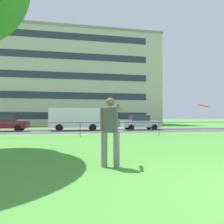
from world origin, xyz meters
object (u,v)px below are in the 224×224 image
(frisbee, at_px, (204,105))
(car_maroon_left, at_px, (5,123))
(person_thrower, at_px, (110,129))
(apartment_building_background, at_px, (54,81))
(panel_van_right, at_px, (75,118))
(car_silver_far_right, at_px, (140,123))

(frisbee, distance_m, car_maroon_left, 18.91)
(person_thrower, relative_size, frisbee, 4.94)
(frisbee, xyz_separation_m, apartment_building_background, (-7.08, 35.27, 6.74))
(car_maroon_left, distance_m, panel_van_right, 6.54)
(person_thrower, xyz_separation_m, car_maroon_left, (-7.38, 15.54, -0.20))
(car_maroon_left, bearing_deg, apartment_building_background, 82.53)
(car_maroon_left, xyz_separation_m, panel_van_right, (6.52, 0.12, 0.49))
(car_maroon_left, distance_m, car_silver_far_right, 13.27)
(person_thrower, bearing_deg, frisbee, -18.96)
(person_thrower, height_order, apartment_building_background, apartment_building_background)
(panel_van_right, relative_size, car_silver_far_right, 1.25)
(frisbee, relative_size, car_maroon_left, 0.09)
(car_maroon_left, height_order, apartment_building_background, apartment_building_background)
(person_thrower, bearing_deg, car_maroon_left, 115.39)
(frisbee, bearing_deg, apartment_building_background, 101.35)
(person_thrower, height_order, car_maroon_left, person_thrower)
(car_maroon_left, relative_size, car_silver_far_right, 1.01)
(frisbee, bearing_deg, person_thrower, 161.04)
(frisbee, xyz_separation_m, car_silver_far_right, (3.70, 16.20, -0.81))
(person_thrower, xyz_separation_m, frisbee, (2.19, -0.75, 0.60))
(car_silver_far_right, relative_size, apartment_building_background, 0.10)
(car_maroon_left, distance_m, apartment_building_background, 20.57)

